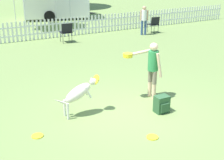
{
  "coord_description": "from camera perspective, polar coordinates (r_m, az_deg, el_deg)",
  "views": [
    {
      "loc": [
        -3.84,
        -5.98,
        3.55
      ],
      "look_at": [
        -0.32,
        0.5,
        0.74
      ],
      "focal_mm": 50.0,
      "sensor_mm": 36.0,
      "label": 1
    }
  ],
  "objects": [
    {
      "name": "backpack_on_grass",
      "position": [
        7.91,
        9.09,
        -4.39
      ],
      "size": [
        0.35,
        0.3,
        0.44
      ],
      "color": "#2D5633",
      "rests_on": "ground_plane"
    },
    {
      "name": "folding_chair_blue_left",
      "position": [
        16.79,
        7.68,
        10.25
      ],
      "size": [
        0.53,
        0.55,
        0.87
      ],
      "rotation": [
        0.0,
        0.0,
        3.05
      ],
      "color": "#333338",
      "rests_on": "ground_plane"
    },
    {
      "name": "folding_chair_center",
      "position": [
        14.72,
        -8.36,
        8.89
      ],
      "size": [
        0.53,
        0.55,
        0.93
      ],
      "rotation": [
        0.0,
        0.0,
        3.1
      ],
      "color": "#333338",
      "rests_on": "ground_plane"
    },
    {
      "name": "frisbee_near_handler",
      "position": [
        6.88,
        7.4,
        -10.32
      ],
      "size": [
        0.25,
        0.25,
        0.02
      ],
      "color": "yellow",
      "rests_on": "ground_plane"
    },
    {
      "name": "picket_fence",
      "position": [
        15.62,
        -13.84,
        8.87
      ],
      "size": [
        24.59,
        0.04,
        0.94
      ],
      "color": "white",
      "rests_on": "ground_plane"
    },
    {
      "name": "handler_person",
      "position": [
        8.43,
        7.13,
        2.92
      ],
      "size": [
        0.94,
        0.65,
        1.56
      ],
      "rotation": [
        0.0,
        0.0,
        -4.71
      ],
      "color": "beige",
      "rests_on": "ground_plane"
    },
    {
      "name": "leaping_dog",
      "position": [
        7.58,
        -6.07,
        -2.29
      ],
      "size": [
        1.22,
        0.32,
        0.96
      ],
      "rotation": [
        0.0,
        0.0,
        -1.57
      ],
      "color": "beige",
      "rests_on": "ground_plane"
    },
    {
      "name": "ground_plane",
      "position": [
        7.94,
        3.8,
        -5.76
      ],
      "size": [
        240.0,
        240.0,
        0.0
      ],
      "primitive_type": "plane",
      "color": "olive"
    },
    {
      "name": "frisbee_near_dog",
      "position": [
        7.05,
        -13.48,
        -9.91
      ],
      "size": [
        0.25,
        0.25,
        0.02
      ],
      "color": "yellow",
      "rests_on": "ground_plane"
    },
    {
      "name": "spectator_standing",
      "position": [
        16.23,
        5.87,
        11.25
      ],
      "size": [
        0.38,
        0.27,
        1.47
      ],
      "rotation": [
        0.0,
        0.0,
        2.7
      ],
      "color": "#334C7A",
      "rests_on": "ground_plane"
    }
  ]
}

